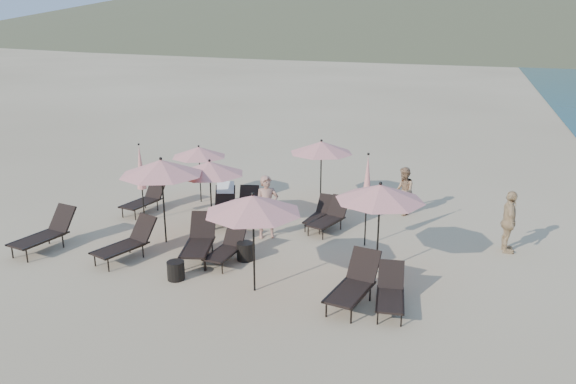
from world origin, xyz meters
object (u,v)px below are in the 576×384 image
(lounger_7, at_px, (224,204))
(umbrella_open_5, at_px, (253,204))
(umbrella_open_1, at_px, (210,168))
(umbrella_closed_0, at_px, (367,182))
(umbrella_open_0, at_px, (161,167))
(lounger_0, at_px, (46,232))
(beachgoer_c, at_px, (509,222))
(lounger_3, at_px, (227,247))
(lounger_8, at_px, (247,206))
(umbrella_open_3, at_px, (199,152))
(lounger_4, at_px, (354,283))
(lounger_5, at_px, (390,292))
(lounger_10, at_px, (329,217))
(side_table_1, at_px, (245,251))
(umbrella_closed_1, at_px, (140,168))
(umbrella_open_4, at_px, (321,147))
(beachgoer_a, at_px, (267,207))
(umbrella_open_2, at_px, (380,193))
(lounger_9, at_px, (321,214))
(lounger_6, at_px, (145,198))
(lounger_1, at_px, (127,242))
(side_table_0, at_px, (176,270))
(lounger_2, at_px, (199,240))
(beachgoer_b, at_px, (404,191))

(lounger_7, xyz_separation_m, umbrella_open_5, (2.68, -4.21, 1.58))
(umbrella_open_1, xyz_separation_m, umbrella_closed_0, (4.53, 0.28, -0.09))
(umbrella_open_0, distance_m, umbrella_closed_0, 5.59)
(lounger_0, relative_size, beachgoer_c, 1.13)
(lounger_3, height_order, lounger_8, lounger_8)
(umbrella_open_3, bearing_deg, lounger_0, -111.89)
(lounger_4, bearing_deg, lounger_7, 150.56)
(lounger_5, relative_size, lounger_10, 0.92)
(umbrella_open_0, height_order, side_table_1, umbrella_open_0)
(umbrella_open_3, relative_size, umbrella_closed_1, 0.81)
(umbrella_open_4, bearing_deg, beachgoer_a, -101.69)
(lounger_5, distance_m, umbrella_open_2, 2.49)
(umbrella_open_0, relative_size, side_table_1, 5.17)
(umbrella_open_1, bearing_deg, lounger_9, 25.31)
(beachgoer_c, bearing_deg, lounger_4, 134.22)
(lounger_8, height_order, lounger_9, lounger_8)
(lounger_4, relative_size, umbrella_open_5, 0.79)
(lounger_10, height_order, umbrella_open_3, umbrella_open_3)
(umbrella_open_4, bearing_deg, umbrella_open_2, -60.07)
(lounger_6, bearing_deg, lounger_7, 11.28)
(lounger_1, xyz_separation_m, lounger_5, (6.92, -0.57, -0.06))
(lounger_6, distance_m, side_table_1, 5.26)
(lounger_3, relative_size, lounger_8, 0.88)
(umbrella_open_2, distance_m, beachgoer_a, 3.84)
(lounger_8, distance_m, umbrella_open_2, 5.46)
(lounger_7, xyz_separation_m, umbrella_open_3, (-1.54, 1.44, 1.25))
(lounger_6, xyz_separation_m, umbrella_open_5, (5.45, -4.14, 1.64))
(umbrella_closed_0, xyz_separation_m, side_table_0, (-3.91, -3.55, -1.61))
(side_table_0, bearing_deg, lounger_9, 63.37)
(lounger_2, bearing_deg, umbrella_open_3, 100.69)
(lounger_5, bearing_deg, umbrella_open_2, 100.85)
(lounger_2, distance_m, lounger_10, 4.08)
(beachgoer_b, xyz_separation_m, beachgoer_c, (3.05, -2.24, 0.08))
(lounger_10, height_order, umbrella_open_5, umbrella_open_5)
(lounger_2, relative_size, lounger_4, 1.02)
(beachgoer_c, bearing_deg, lounger_7, 83.07)
(umbrella_closed_0, bearing_deg, umbrella_open_2, -69.73)
(lounger_2, height_order, lounger_4, lounger_2)
(lounger_5, distance_m, umbrella_open_5, 3.53)
(umbrella_closed_0, relative_size, umbrella_closed_1, 1.07)
(lounger_0, bearing_deg, umbrella_closed_1, 75.82)
(lounger_1, height_order, umbrella_open_1, umbrella_open_1)
(lounger_5, xyz_separation_m, beachgoer_a, (-3.98, 3.14, 0.51))
(lounger_1, relative_size, lounger_4, 1.00)
(lounger_8, bearing_deg, umbrella_open_1, -129.82)
(lounger_0, xyz_separation_m, lounger_8, (4.26, 3.92, -0.06))
(umbrella_open_1, bearing_deg, umbrella_closed_0, 3.48)
(lounger_9, relative_size, umbrella_open_3, 0.76)
(umbrella_closed_1, bearing_deg, lounger_5, -21.72)
(beachgoer_b, bearing_deg, lounger_3, -51.47)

